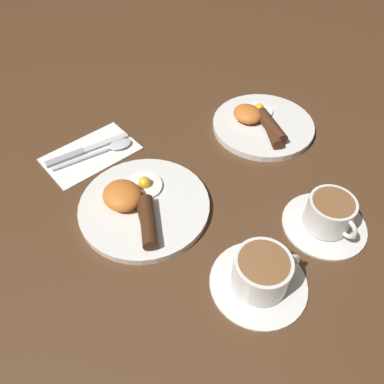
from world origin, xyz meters
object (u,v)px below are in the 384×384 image
object	(u,v)px
breakfast_plate_far	(262,124)
spoon	(113,147)
teacup_near	(261,275)
knife	(83,151)
breakfast_plate_near	(141,205)
teacup_far	(328,216)

from	to	relation	value
breakfast_plate_far	spoon	size ratio (longest dim) A/B	1.30
teacup_near	knife	world-z (taller)	teacup_near
teacup_near	breakfast_plate_far	bearing A→B (deg)	135.84
breakfast_plate_far	breakfast_plate_near	bearing A→B (deg)	-83.06
teacup_far	knife	distance (m)	0.54
spoon	knife	bearing A→B (deg)	159.33
breakfast_plate_near	spoon	bearing A→B (deg)	168.27
teacup_near	spoon	world-z (taller)	teacup_near
teacup_far	breakfast_plate_near	bearing A→B (deg)	-133.06
breakfast_plate_far	teacup_near	distance (m)	0.42
knife	teacup_far	bearing A→B (deg)	-54.13
breakfast_plate_far	teacup_far	world-z (taller)	teacup_far
breakfast_plate_near	knife	xyz separation A→B (m)	(-0.22, -0.02, -0.01)
breakfast_plate_near	breakfast_plate_far	bearing A→B (deg)	96.94
breakfast_plate_far	spoon	world-z (taller)	breakfast_plate_far
breakfast_plate_near	teacup_near	distance (m)	0.27
breakfast_plate_far	spoon	distance (m)	0.36
breakfast_plate_near	teacup_far	xyz separation A→B (m)	(0.24, 0.26, 0.02)
teacup_near	spoon	bearing A→B (deg)	-175.55
teacup_far	spoon	size ratio (longest dim) A/B	0.85
teacup_near	teacup_far	bearing A→B (deg)	94.61
breakfast_plate_near	knife	distance (m)	0.22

